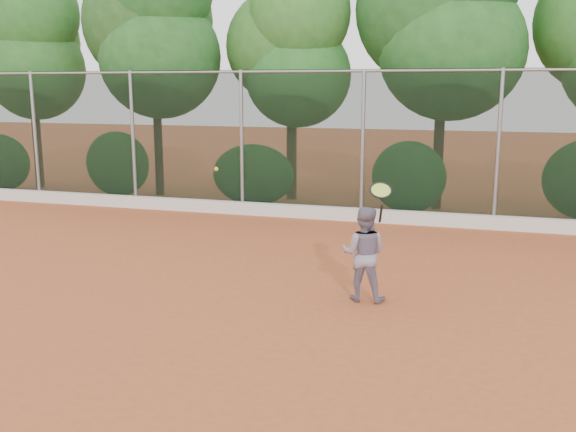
# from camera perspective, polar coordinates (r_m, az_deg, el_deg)

# --- Properties ---
(ground) EXTENTS (80.00, 80.00, 0.00)m
(ground) POSITION_cam_1_polar(r_m,az_deg,el_deg) (8.78, -1.91, -9.27)
(ground) COLOR #A74D27
(ground) RESTS_ON ground
(concrete_curb) EXTENTS (24.00, 0.20, 0.30)m
(concrete_curb) POSITION_cam_1_polar(r_m,az_deg,el_deg) (15.13, 6.38, 0.10)
(concrete_curb) COLOR silver
(concrete_curb) RESTS_ON ground
(tennis_player) EXTENTS (0.68, 0.53, 1.40)m
(tennis_player) POSITION_cam_1_polar(r_m,az_deg,el_deg) (9.46, 6.74, -3.36)
(tennis_player) COLOR gray
(tennis_player) RESTS_ON ground
(chainlink_fence) EXTENTS (24.09, 0.09, 3.50)m
(chainlink_fence) POSITION_cam_1_polar(r_m,az_deg,el_deg) (15.06, 6.65, 6.62)
(chainlink_fence) COLOR black
(chainlink_fence) RESTS_ON ground
(foliage_backdrop) EXTENTS (23.70, 3.63, 7.55)m
(foliage_backdrop) POSITION_cam_1_polar(r_m,az_deg,el_deg) (17.11, 6.21, 15.72)
(foliage_backdrop) COLOR #482D1C
(foliage_backdrop) RESTS_ON ground
(tennis_racket) EXTENTS (0.38, 0.35, 0.60)m
(tennis_racket) POSITION_cam_1_polar(r_m,az_deg,el_deg) (9.06, 8.25, 2.04)
(tennis_racket) COLOR black
(tennis_racket) RESTS_ON ground
(tennis_ball_in_flight) EXTENTS (0.06, 0.06, 0.06)m
(tennis_ball_in_flight) POSITION_cam_1_polar(r_m,az_deg,el_deg) (9.59, -6.40, 4.17)
(tennis_ball_in_flight) COLOR gold
(tennis_ball_in_flight) RESTS_ON ground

